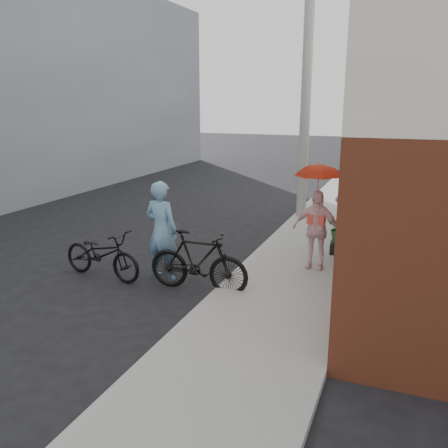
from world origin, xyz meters
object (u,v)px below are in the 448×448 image
Objects in this scene: utility_pole at (306,96)px; bike_left at (102,254)px; officer at (162,231)px; kimono_woman at (316,229)px; bike_right at (198,261)px; planter at (340,248)px.

utility_pole reaches higher than bike_left.
officer is 3.04m from kimono_woman.
officer is at bearing -148.98° from kimono_woman.
bike_right is at bearing 167.18° from officer.
bike_right reaches higher than planter.
planter is (1.58, -3.18, -3.27)m from utility_pole.
kimono_woman is (1.78, 1.73, 0.34)m from bike_right.
bike_left is at bearing -145.19° from planter.
officer is 1.05× the size of bike_left.
bike_left reaches higher than planter.
utility_pole is 3.80× the size of bike_left.
kimono_woman is at bearing -47.33° from bike_right.
bike_right reaches higher than bike_left.
utility_pole is 16.07× the size of planter.
utility_pole reaches higher than officer.
utility_pole is 6.40m from officer.
kimono_woman reaches higher than planter.
planter is (4.19, 2.91, -0.25)m from bike_left.
utility_pole is 7.28m from bike_left.
utility_pole is at bearing -6.91° from bike_right.
officer is at bearing -62.23° from bike_left.
bike_right is 4.36× the size of planter.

